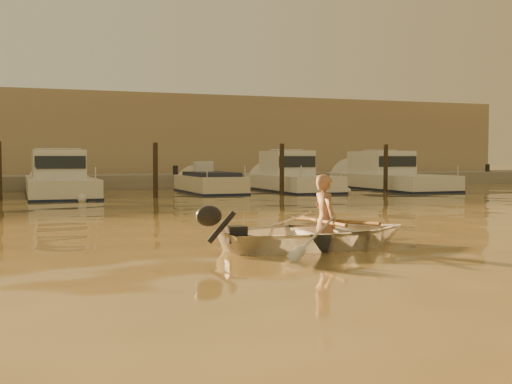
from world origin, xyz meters
name	(u,v)px	position (x,y,z in m)	size (l,w,h in m)	color
ground_plane	(336,246)	(0.00, 0.00, 0.00)	(160.00, 160.00, 0.00)	olive
dinghy	(320,233)	(-0.28, 0.06, 0.22)	(2.36, 3.31, 0.69)	silver
person	(325,220)	(-0.18, 0.07, 0.44)	(0.54, 0.36, 1.49)	#A06A50
outboard_motor	(235,234)	(-1.77, -0.03, 0.28)	(0.90, 0.40, 0.70)	black
oar_port	(333,221)	(-0.03, 0.08, 0.42)	(0.06, 0.06, 2.10)	brown
oar_starboard	(322,221)	(-0.23, 0.07, 0.42)	(0.06, 0.06, 2.10)	brown
moored_boat_2	(60,179)	(-3.42, 16.00, 0.62)	(2.38, 7.93, 1.75)	silver
moored_boat_3	(210,187)	(2.49, 16.00, 0.22)	(1.88, 5.50, 0.95)	beige
moored_boat_4	(292,177)	(6.20, 16.00, 0.62)	(2.18, 6.76, 1.75)	white
moored_boat_5	(389,176)	(11.05, 16.00, 0.62)	(2.50, 8.31, 1.75)	silver
piling_2	(155,173)	(-0.20, 13.80, 0.90)	(0.18, 0.18, 2.20)	#2D2319
piling_3	(282,172)	(4.80, 13.80, 0.90)	(0.18, 0.18, 2.20)	#2D2319
piling_4	(386,171)	(9.50, 13.80, 0.90)	(0.18, 0.18, 2.20)	#2D2319
fender_c	(82,199)	(-2.93, 12.46, 0.10)	(0.30, 0.30, 0.30)	silver
fender_d	(224,193)	(2.54, 14.15, 0.10)	(0.30, 0.30, 0.30)	orange
fender_e	(347,191)	(7.49, 13.41, 0.10)	(0.30, 0.30, 0.30)	silver
quay	(127,185)	(0.00, 21.50, 0.15)	(52.00, 4.00, 1.00)	gray
waterfront_building	(111,140)	(0.00, 27.00, 2.40)	(46.00, 7.00, 4.80)	#9E8466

